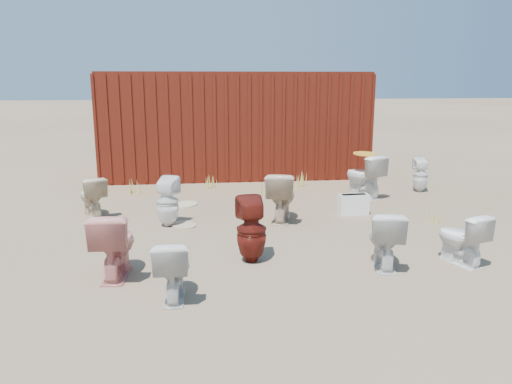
{
  "coord_description": "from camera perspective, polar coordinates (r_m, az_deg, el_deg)",
  "views": [
    {
      "loc": [
        -0.85,
        -6.81,
        2.24
      ],
      "look_at": [
        0.0,
        0.6,
        0.55
      ],
      "focal_mm": 35.0,
      "sensor_mm": 36.0,
      "label": 1
    }
  ],
  "objects": [
    {
      "name": "toilet_front_c",
      "position": [
        6.25,
        14.46,
        -5.15
      ],
      "size": [
        0.54,
        0.77,
        0.72
      ],
      "primitive_type": "imported",
      "rotation": [
        0.0,
        0.0,
        2.94
      ],
      "color": "silver",
      "rests_on": "ground"
    },
    {
      "name": "ground",
      "position": [
        7.22,
        0.55,
        -5.31
      ],
      "size": [
        100.0,
        100.0,
        0.0
      ],
      "primitive_type": "plane",
      "color": "brown",
      "rests_on": "ground"
    },
    {
      "name": "weed_clump_c",
      "position": [
        10.52,
        11.94,
        1.09
      ],
      "size": [
        0.36,
        0.36,
        0.32
      ],
      "primitive_type": "cone",
      "color": "#ADAD45",
      "rests_on": "ground"
    },
    {
      "name": "toilet_back_yellowlid",
      "position": [
        9.82,
        12.2,
        1.8
      ],
      "size": [
        0.78,
        0.95,
        0.84
      ],
      "primitive_type": "imported",
      "rotation": [
        0.0,
        0.0,
        3.6
      ],
      "color": "white",
      "rests_on": "ground"
    },
    {
      "name": "toilet_front_a",
      "position": [
        5.28,
        -9.47,
        -8.64
      ],
      "size": [
        0.39,
        0.66,
        0.66
      ],
      "primitive_type": "imported",
      "rotation": [
        0.0,
        0.0,
        3.11
      ],
      "color": "silver",
      "rests_on": "ground"
    },
    {
      "name": "yellow_lid",
      "position": [
        9.75,
        12.32,
        4.29
      ],
      "size": [
        0.43,
        0.53,
        0.02
      ],
      "primitive_type": "ellipsoid",
      "color": "gold",
      "rests_on": "toilet_back_yellowlid"
    },
    {
      "name": "shipping_container",
      "position": [
        12.09,
        -2.52,
        7.83
      ],
      "size": [
        6.0,
        2.4,
        2.4
      ],
      "primitive_type": "cube",
      "color": "#51130D",
      "rests_on": "ground"
    },
    {
      "name": "toilet_back_beige_left",
      "position": [
        8.72,
        -18.25,
        -0.48
      ],
      "size": [
        0.63,
        0.76,
        0.68
      ],
      "primitive_type": "imported",
      "rotation": [
        0.0,
        0.0,
        3.61
      ],
      "color": "beige",
      "rests_on": "ground"
    },
    {
      "name": "toilet_back_beige_right",
      "position": [
        8.01,
        2.9,
        -0.51
      ],
      "size": [
        0.64,
        0.88,
        0.81
      ],
      "primitive_type": "imported",
      "rotation": [
        0.0,
        0.0,
        2.88
      ],
      "color": "beige",
      "rests_on": "ground"
    },
    {
      "name": "loose_lid_far",
      "position": [
        7.91,
        -8.3,
        -3.75
      ],
      "size": [
        0.55,
        0.59,
        0.02
      ],
      "primitive_type": "ellipsoid",
      "rotation": [
        0.0,
        0.0,
        0.52
      ],
      "color": "tan",
      "rests_on": "ground"
    },
    {
      "name": "toilet_front_maroon",
      "position": [
        6.21,
        -0.53,
        -4.34
      ],
      "size": [
        0.41,
        0.41,
        0.83
      ],
      "primitive_type": "imported",
      "rotation": [
        0.0,
        0.0,
        3.23
      ],
      "color": "#611810",
      "rests_on": "ground"
    },
    {
      "name": "weed_clump_a",
      "position": [
        10.27,
        -13.34,
        0.63
      ],
      "size": [
        0.36,
        0.36,
        0.28
      ],
      "primitive_type": "cone",
      "color": "#ADAD45",
      "rests_on": "ground"
    },
    {
      "name": "weed_clump_b",
      "position": [
        9.9,
        1.24,
        0.4
      ],
      "size": [
        0.32,
        0.32,
        0.24
      ],
      "primitive_type": "cone",
      "color": "#ADAD45",
      "rests_on": "ground"
    },
    {
      "name": "toilet_front_e",
      "position": [
        6.66,
        22.4,
        -4.91
      ],
      "size": [
        0.56,
        0.73,
        0.66
      ],
      "primitive_type": "imported",
      "rotation": [
        0.0,
        0.0,
        3.49
      ],
      "color": "white",
      "rests_on": "ground"
    },
    {
      "name": "toilet_back_a",
      "position": [
        7.84,
        -10.1,
        -1.1
      ],
      "size": [
        0.44,
        0.45,
        0.78
      ],
      "primitive_type": "imported",
      "rotation": [
        0.0,
        0.0,
        2.82
      ],
      "color": "white",
      "rests_on": "ground"
    },
    {
      "name": "weed_clump_f",
      "position": [
        8.46,
        19.29,
        -2.43
      ],
      "size": [
        0.28,
        0.28,
        0.25
      ],
      "primitive_type": "cone",
      "color": "#ADAD45",
      "rests_on": "ground"
    },
    {
      "name": "weed_clump_d",
      "position": [
        10.53,
        -4.97,
        1.21
      ],
      "size": [
        0.3,
        0.3,
        0.28
      ],
      "primitive_type": "cone",
      "color": "#ADAD45",
      "rests_on": "ground"
    },
    {
      "name": "loose_tank",
      "position": [
        8.58,
        11.07,
        -1.4
      ],
      "size": [
        0.51,
        0.24,
        0.35
      ],
      "primitive_type": "cube",
      "rotation": [
        0.0,
        0.0,
        0.07
      ],
      "color": "white",
      "rests_on": "ground"
    },
    {
      "name": "loose_lid_near",
      "position": [
        9.19,
        -7.93,
        -1.39
      ],
      "size": [
        0.52,
        0.59,
        0.02
      ],
      "primitive_type": "ellipsoid",
      "rotation": [
        0.0,
        0.0,
        -0.35
      ],
      "color": "beige",
      "rests_on": "ground"
    },
    {
      "name": "toilet_back_e",
      "position": [
        10.65,
        18.28,
        1.86
      ],
      "size": [
        0.37,
        0.37,
        0.69
      ],
      "primitive_type": "imported",
      "rotation": [
        0.0,
        0.0,
        2.93
      ],
      "color": "white",
      "rests_on": "ground"
    },
    {
      "name": "weed_clump_e",
      "position": [
        10.73,
        4.98,
        1.5
      ],
      "size": [
        0.34,
        0.34,
        0.3
      ],
      "primitive_type": "cone",
      "color": "#ADAD45",
      "rests_on": "ground"
    },
    {
      "name": "toilet_front_pink",
      "position": [
        5.98,
        -15.88,
        -5.74
      ],
      "size": [
        0.48,
        0.79,
        0.79
      ],
      "primitive_type": "imported",
      "rotation": [
        0.0,
        0.0,
        3.08
      ],
      "color": "#E18982",
      "rests_on": "ground"
    }
  ]
}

